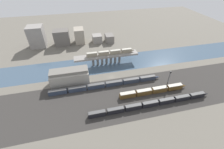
{
  "coord_description": "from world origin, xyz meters",
  "views": [
    {
      "loc": [
        -21.78,
        -95.04,
        77.03
      ],
      "look_at": [
        0.0,
        -1.75,
        3.84
      ],
      "focal_mm": 24.0,
      "sensor_mm": 36.0,
      "label": 1
    }
  ],
  "objects": [
    {
      "name": "train_yard_near",
      "position": [
        18.89,
        -36.16,
        1.87
      ],
      "size": [
        85.16,
        2.62,
        3.8
      ],
      "color": "black",
      "rests_on": "ground"
    },
    {
      "name": "bridge",
      "position": [
        0.0,
        20.49,
        7.6
      ],
      "size": [
        57.76,
        8.17,
        9.59
      ],
      "color": "gray",
      "rests_on": "ground"
    },
    {
      "name": "train_yard_far",
      "position": [
        -6.03,
        -10.52,
        1.84
      ],
      "size": [
        86.72,
        2.65,
        3.75
      ],
      "color": "#2D384C",
      "rests_on": "ground"
    },
    {
      "name": "city_block_far_right",
      "position": [
        12.76,
        66.87,
        4.25
      ],
      "size": [
        9.05,
        12.61,
        8.5
      ],
      "primitive_type": "cube",
      "color": "slate",
      "rests_on": "ground"
    },
    {
      "name": "city_block_center",
      "position": [
        -21.16,
        72.54,
        8.3
      ],
      "size": [
        10.54,
        14.63,
        16.6
      ],
      "primitive_type": "cube",
      "color": "gray",
      "rests_on": "ground"
    },
    {
      "name": "warehouse_building",
      "position": [
        -32.88,
        0.75,
        5.74
      ],
      "size": [
        28.78,
        12.24,
        12.08
      ],
      "color": "#9E998E",
      "rests_on": "ground"
    },
    {
      "name": "train_on_bridge",
      "position": [
        4.01,
        20.49,
        11.41
      ],
      "size": [
        44.39,
        2.69,
        3.72
      ],
      "color": "gray",
      "rests_on": "bridge"
    },
    {
      "name": "ground_plane",
      "position": [
        0.0,
        0.0,
        0.0
      ],
      "size": [
        400.0,
        400.0,
        0.0
      ],
      "primitive_type": "plane",
      "color": "#666056"
    },
    {
      "name": "train_yard_mid",
      "position": [
        25.47,
        -24.93,
        2.02
      ],
      "size": [
        51.93,
        3.13,
        4.12
      ],
      "color": "brown",
      "rests_on": "ground"
    },
    {
      "name": "signal_tower",
      "position": [
        38.88,
        -20.65,
        7.05
      ],
      "size": [
        1.0,
        0.77,
        13.89
      ],
      "color": "#4C4C51",
      "rests_on": "ground"
    },
    {
      "name": "river_water",
      "position": [
        0.0,
        20.49,
        0.0
      ],
      "size": [
        320.0,
        28.78,
        0.01
      ],
      "primitive_type": "cube",
      "color": "#3D5166",
      "rests_on": "ground"
    },
    {
      "name": "city_block_left",
      "position": [
        -40.57,
        71.36,
        8.46
      ],
      "size": [
        16.24,
        13.17,
        16.93
      ],
      "primitive_type": "cube",
      "color": "#605B56",
      "rests_on": "ground"
    },
    {
      "name": "city_block_right",
      "position": [
        -1.46,
        69.04,
        4.35
      ],
      "size": [
        10.46,
        10.76,
        8.7
      ],
      "primitive_type": "cube",
      "color": "gray",
      "rests_on": "ground"
    },
    {
      "name": "city_block_far_left",
      "position": [
        -66.18,
        73.11,
        11.36
      ],
      "size": [
        15.88,
        15.25,
        22.72
      ],
      "primitive_type": "cube",
      "color": "gray",
      "rests_on": "ground"
    },
    {
      "name": "railbed_yard",
      "position": [
        0.0,
        -24.0,
        0.0
      ],
      "size": [
        280.0,
        42.0,
        0.01
      ],
      "primitive_type": "cube",
      "color": "#33302D",
      "rests_on": "ground"
    }
  ]
}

